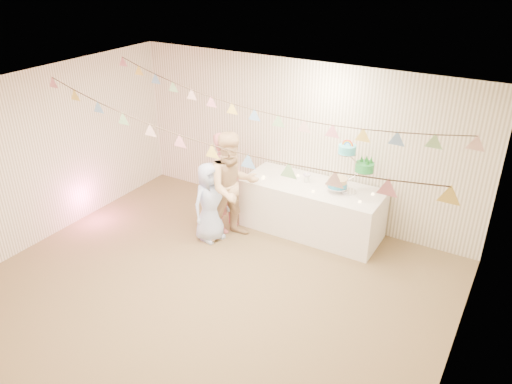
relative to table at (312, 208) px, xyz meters
The scene contains 25 objects.
floor 2.13m from the table, 103.92° to the right, with size 6.00×6.00×0.00m, color brown.
ceiling 3.03m from the table, 103.92° to the right, with size 6.00×6.00×0.00m, color white.
back_wall 1.13m from the table, 136.71° to the left, with size 6.00×6.00×0.00m, color white.
front_wall 4.64m from the table, 96.33° to the right, with size 6.00×6.00×0.00m, color white.
left_wall 4.14m from the table, 149.94° to the right, with size 5.00×5.00×0.00m, color white.
right_wall 3.34m from the table, 39.06° to the right, with size 5.00×5.00×0.00m, color white.
table is the anchor object (origin of this frame).
cake_stand 0.91m from the table, ahead, with size 0.69×0.41×0.77m, color silver, non-canonical shape.
cake_bottom 0.59m from the table, ahead, with size 0.31×0.31×0.15m, color #2B9AC9, non-canonical shape.
cake_middle 1.02m from the table, 10.86° to the left, with size 0.27×0.27×0.22m, color #1E8C3C, non-canonical shape.
cake_top_tier 1.09m from the table, ahead, with size 0.25×0.25×0.19m, color #49D6E7, non-canonical shape.
platter 0.64m from the table, behind, with size 0.34×0.34×0.02m, color white.
posy 0.44m from the table, 159.52° to the left, with size 0.14×0.14×0.16m, color white, non-canonical shape.
person_adult_a 1.40m from the table, 153.99° to the right, with size 0.59×0.39×1.63m, color #BF646C.
person_adult_b 1.33m from the table, 141.58° to the right, with size 0.84×0.66×1.73m, color #D6B184.
person_child 1.62m from the table, 141.42° to the right, with size 0.62×0.41×1.27m, color #B4CBFF.
bunting_back 2.21m from the table, 118.46° to the right, with size 5.60×1.10×0.40m, color pink, non-canonical shape.
bunting_front 2.98m from the table, 102.71° to the right, with size 5.60×0.90×0.36m, color #72A5E5, non-canonical shape.
tealight_0 0.92m from the table, 169.38° to the right, with size 0.04×0.04×0.03m, color #FFD88C.
tealight_1 0.58m from the table, 152.78° to the left, with size 0.04×0.04×0.03m, color #FFD88C.
tealight_2 0.49m from the table, 65.56° to the right, with size 0.04×0.04×0.03m, color #FFD88C.
tealight_3 0.59m from the table, 32.15° to the left, with size 0.04×0.04×0.03m, color #FFD88C.
tealight_4 0.94m from the table, 12.38° to the right, with size 0.04×0.04×0.03m, color #FFD88C.
tealight_5 1.01m from the table, ahead, with size 0.04×0.04×0.03m, color #FFD88C.
tealight_6 0.91m from the table, 165.72° to the right, with size 0.04×0.04×0.03m, color #FFD88C.
Camera 1 is at (3.27, -4.39, 4.16)m, focal length 35.00 mm.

